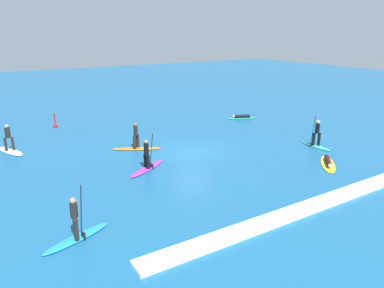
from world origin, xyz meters
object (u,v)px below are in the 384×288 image
(surfer_on_blue_board, at_px, (76,230))
(surfer_on_green_board, at_px, (242,117))
(surfer_on_yellow_board, at_px, (328,163))
(surfer_on_white_board, at_px, (10,146))
(surfer_on_purple_board, at_px, (147,163))
(surfer_on_teal_board, at_px, (316,140))
(marker_buoy, at_px, (55,124))
(surfer_on_orange_board, at_px, (136,143))

(surfer_on_blue_board, bearing_deg, surfer_on_green_board, 14.02)
(surfer_on_yellow_board, height_order, surfer_on_blue_board, surfer_on_blue_board)
(surfer_on_green_board, bearing_deg, surfer_on_white_board, 20.74)
(surfer_on_purple_board, xyz_separation_m, surfer_on_white_board, (-6.43, 7.69, 0.04))
(surfer_on_teal_board, relative_size, marker_buoy, 1.91)
(surfer_on_orange_board, distance_m, surfer_on_yellow_board, 12.39)
(surfer_on_purple_board, distance_m, surfer_on_green_board, 14.54)
(surfer_on_blue_board, bearing_deg, surfer_on_orange_board, 34.75)
(surfer_on_white_board, bearing_deg, surfer_on_yellow_board, 30.91)
(surfer_on_teal_board, xyz_separation_m, surfer_on_yellow_board, (-2.24, -2.82, -0.39))
(surfer_on_white_board, xyz_separation_m, surfer_on_green_board, (19.21, -0.75, -0.29))
(surfer_on_orange_board, xyz_separation_m, marker_buoy, (-3.40, 9.08, -0.21))
(surfer_on_green_board, xyz_separation_m, surfer_on_blue_board, (-18.27, -12.28, 0.29))
(surfer_on_yellow_board, relative_size, surfer_on_white_board, 0.91)
(surfer_on_purple_board, relative_size, surfer_on_white_board, 1.03)
(surfer_on_yellow_board, xyz_separation_m, surfer_on_blue_board, (-15.09, -0.23, 0.30))
(surfer_on_yellow_board, bearing_deg, surfer_on_purple_board, -73.28)
(surfer_on_green_board, xyz_separation_m, marker_buoy, (-15.21, 5.91, 0.10))
(surfer_on_yellow_board, relative_size, surfer_on_green_board, 0.94)
(surfer_on_white_board, height_order, marker_buoy, surfer_on_white_board)
(marker_buoy, bearing_deg, surfer_on_white_board, -127.83)
(surfer_on_teal_board, distance_m, marker_buoy, 20.81)
(surfer_on_yellow_board, height_order, surfer_on_white_board, surfer_on_white_board)
(surfer_on_blue_board, bearing_deg, surfer_on_teal_board, -9.92)
(marker_buoy, bearing_deg, surfer_on_teal_board, -46.69)
(surfer_on_orange_board, distance_m, surfer_on_blue_board, 11.17)
(surfer_on_white_board, distance_m, marker_buoy, 6.53)
(surfer_on_teal_board, height_order, surfer_on_green_board, surfer_on_teal_board)
(surfer_on_teal_board, height_order, surfer_on_purple_board, surfer_on_purple_board)
(surfer_on_purple_board, height_order, surfer_on_white_board, surfer_on_purple_board)
(surfer_on_purple_board, relative_size, surfer_on_green_board, 1.07)
(surfer_on_purple_board, height_order, surfer_on_green_board, surfer_on_purple_board)
(surfer_on_purple_board, bearing_deg, surfer_on_white_board, 98.53)
(surfer_on_teal_board, xyz_separation_m, surfer_on_green_board, (0.93, 9.23, -0.38))
(surfer_on_orange_board, xyz_separation_m, surfer_on_yellow_board, (8.63, -8.88, -0.31))
(surfer_on_yellow_board, bearing_deg, surfer_on_blue_board, -44.34)
(surfer_on_teal_board, height_order, surfer_on_orange_board, surfer_on_teal_board)
(surfer_on_teal_board, xyz_separation_m, surfer_on_purple_board, (-11.84, 2.30, -0.13))
(surfer_on_orange_board, distance_m, surfer_on_green_board, 12.23)
(surfer_on_teal_board, distance_m, surfer_on_purple_board, 12.06)
(surfer_on_purple_board, xyz_separation_m, surfer_on_green_board, (12.77, 6.93, -0.25))
(marker_buoy, bearing_deg, surfer_on_blue_board, -99.56)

